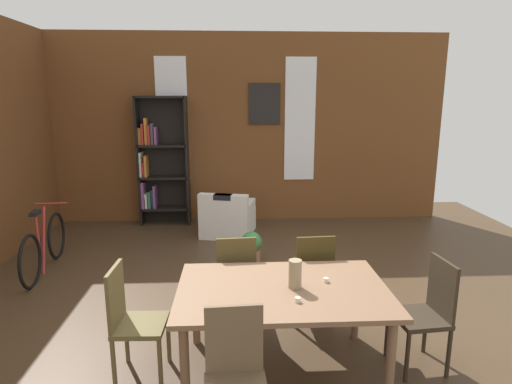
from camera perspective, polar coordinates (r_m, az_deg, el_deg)
ground_plane at (r=4.58m, az=-2.08°, el=-16.83°), size 9.68×9.68×0.00m
back_wall_brick at (r=7.79m, az=-2.61°, el=8.42°), size 7.53×0.12×3.37m
window_pane_0 at (r=7.79m, az=-11.17°, el=9.44°), size 0.55×0.02×2.19m
window_pane_1 at (r=7.80m, az=5.92°, el=9.61°), size 0.55×0.02×2.19m
dining_table at (r=3.54m, az=3.59°, el=-13.87°), size 1.70×1.10×0.75m
vase_on_table at (r=3.47m, az=5.27°, el=-10.91°), size 0.11×0.11×0.23m
tealight_candle_0 at (r=3.64m, az=9.38°, el=-11.59°), size 0.04×0.04×0.04m
tealight_candle_1 at (r=3.29m, az=5.63°, el=-14.21°), size 0.04×0.04×0.04m
dining_chair_head_left at (r=3.70m, az=-16.43°, el=-15.95°), size 0.41×0.41×0.95m
dining_chair_far_right at (r=4.36m, az=7.55°, el=-10.97°), size 0.43×0.43×0.95m
dining_chair_far_left at (r=4.29m, az=-2.72°, el=-11.26°), size 0.43×0.43×0.95m
dining_chair_near_left at (r=2.94m, az=-2.78°, el=-23.57°), size 0.42×0.42×0.95m
dining_chair_head_right at (r=3.94m, az=22.09°, el=-14.52°), size 0.44×0.44×0.95m
bookshelf_tall at (r=7.73m, az=-12.87°, el=3.99°), size 0.89×0.30×2.28m
armchair_white at (r=7.09m, az=-3.84°, el=-3.56°), size 0.96×0.96×0.75m
bicycle_second at (r=6.28m, az=-26.58°, el=-6.51°), size 0.44×1.66×0.88m
potted_plant_by_shelf at (r=5.97m, az=-0.63°, el=-7.26°), size 0.29×0.29×0.42m
framed_picture at (r=7.71m, az=1.15°, el=11.78°), size 0.56×0.03×0.72m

